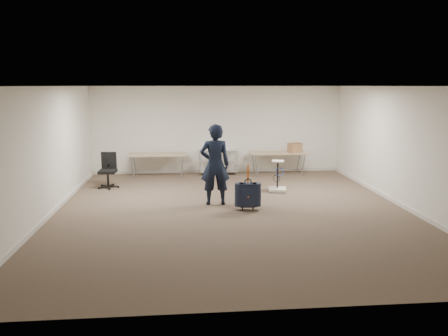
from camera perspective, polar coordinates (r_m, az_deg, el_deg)
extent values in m
plane|color=#4B392D|center=(10.01, 1.07, -5.60)|extent=(9.00, 9.00, 0.00)
plane|color=white|center=(14.16, -0.89, 4.99)|extent=(8.00, 0.00, 8.00)
plane|color=white|center=(5.34, 6.35, -4.66)|extent=(8.00, 0.00, 8.00)
plane|color=white|center=(10.09, -22.12, 1.89)|extent=(0.00, 9.00, 9.00)
plane|color=white|center=(10.89, 22.53, 2.45)|extent=(0.00, 9.00, 9.00)
plane|color=silver|center=(9.60, 1.13, 10.65)|extent=(8.00, 8.00, 0.00)
cube|color=beige|center=(14.34, -0.87, -0.38)|extent=(8.00, 0.02, 0.10)
cube|color=beige|center=(10.37, -21.54, -5.50)|extent=(0.02, 9.00, 0.10)
cube|color=beige|center=(11.14, 21.99, -4.43)|extent=(0.02, 9.00, 0.10)
cube|color=#A08362|center=(13.69, -8.66, 1.77)|extent=(1.80, 0.75, 0.03)
cylinder|color=gray|center=(13.78, -8.60, -0.54)|extent=(1.50, 0.02, 0.02)
cylinder|color=gray|center=(13.52, -11.87, -0.01)|extent=(0.13, 0.04, 0.69)
cylinder|color=gray|center=(13.43, -5.50, 0.09)|extent=(0.13, 0.04, 0.69)
cylinder|color=gray|center=(14.11, -11.59, 0.44)|extent=(0.13, 0.04, 0.69)
cylinder|color=gray|center=(14.02, -5.49, 0.54)|extent=(0.13, 0.04, 0.69)
cube|color=#A08362|center=(13.97, 7.09, 2.00)|extent=(1.80, 0.75, 0.03)
cylinder|color=gray|center=(14.07, 7.04, -0.27)|extent=(1.50, 0.02, 0.02)
cylinder|color=gray|center=(13.60, 4.23, 0.25)|extent=(0.13, 0.04, 0.69)
cylinder|color=gray|center=(13.93, 10.33, 0.35)|extent=(0.13, 0.04, 0.69)
cylinder|color=gray|center=(14.19, 3.84, 0.69)|extent=(0.13, 0.04, 0.69)
cylinder|color=gray|center=(14.50, 9.71, 0.78)|extent=(0.13, 0.04, 0.69)
cylinder|color=silver|center=(13.74, -3.21, 0.59)|extent=(0.02, 0.02, 0.80)
cylinder|color=silver|center=(13.83, 1.77, 0.67)|extent=(0.02, 0.02, 0.80)
cylinder|color=silver|center=(14.19, -3.27, 0.91)|extent=(0.02, 0.02, 0.80)
cylinder|color=silver|center=(14.27, 1.55, 0.99)|extent=(0.02, 0.02, 0.80)
cube|color=silver|center=(14.05, -0.78, -0.41)|extent=(1.20, 0.45, 0.02)
cube|color=silver|center=(13.99, -0.78, 1.00)|extent=(1.20, 0.45, 0.02)
cube|color=silver|center=(13.94, -0.79, 2.33)|extent=(1.20, 0.45, 0.01)
imported|color=black|center=(10.33, -1.19, 0.44)|extent=(0.71, 0.47, 1.94)
cube|color=#151C30|center=(9.98, 3.14, -3.49)|extent=(0.40, 0.25, 0.53)
cube|color=black|center=(10.07, 3.11, -5.00)|extent=(0.36, 0.18, 0.03)
cylinder|color=black|center=(10.06, 2.42, -5.32)|extent=(0.03, 0.07, 0.07)
cylinder|color=black|center=(10.07, 3.81, -5.30)|extent=(0.03, 0.07, 0.07)
torus|color=black|center=(9.91, 3.15, -1.84)|extent=(0.17, 0.04, 0.17)
cube|color=#F5600C|center=(9.89, 3.16, -0.72)|extent=(0.04, 0.01, 0.41)
cylinder|color=black|center=(12.60, -14.87, -2.33)|extent=(0.60, 0.60, 0.09)
cylinder|color=black|center=(12.56, -14.91, -1.42)|extent=(0.06, 0.06, 0.40)
cube|color=black|center=(12.52, -14.96, -0.45)|extent=(0.48, 0.48, 0.08)
cube|color=black|center=(12.68, -14.80, 0.98)|extent=(0.42, 0.08, 0.48)
cube|color=silver|center=(11.87, 6.97, -2.79)|extent=(0.54, 0.54, 0.07)
cylinder|color=black|center=(11.67, 6.28, -3.20)|extent=(0.05, 0.05, 0.04)
cylinder|color=black|center=(11.83, 6.97, -0.84)|extent=(0.05, 0.05, 0.73)
cube|color=silver|center=(11.72, 7.06, 0.87)|extent=(0.37, 0.33, 0.04)
torus|color=#2350B2|center=(11.70, 7.32, -0.51)|extent=(0.25, 0.14, 0.23)
cube|color=olive|center=(14.04, 9.24, 2.65)|extent=(0.47, 0.41, 0.29)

